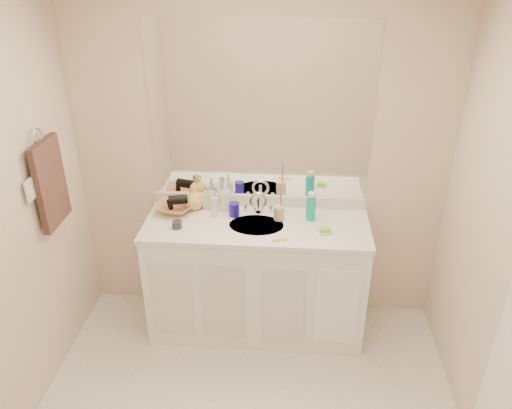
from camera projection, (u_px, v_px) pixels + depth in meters
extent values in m
cube|color=beige|center=(260.00, 164.00, 3.46)|extent=(2.60, 0.02, 2.40)
cube|color=white|center=(257.00, 278.00, 3.58)|extent=(1.50, 0.55, 0.85)
cube|color=white|center=(257.00, 225.00, 3.37)|extent=(1.52, 0.57, 0.03)
cube|color=white|center=(259.00, 200.00, 3.57)|extent=(1.52, 0.03, 0.08)
cylinder|color=beige|center=(256.00, 226.00, 3.35)|extent=(0.37, 0.37, 0.02)
cylinder|color=silver|center=(258.00, 205.00, 3.48)|extent=(0.02, 0.02, 0.11)
cube|color=white|center=(260.00, 114.00, 3.28)|extent=(1.48, 0.01, 1.20)
cylinder|color=navy|center=(234.00, 209.00, 3.44)|extent=(0.08, 0.08, 0.10)
cylinder|color=tan|center=(279.00, 213.00, 3.39)|extent=(0.10, 0.10, 0.10)
cylinder|color=#DA3969|center=(281.00, 200.00, 3.34)|extent=(0.02, 0.04, 0.19)
cylinder|color=#0EAD98|center=(311.00, 209.00, 3.38)|extent=(0.07, 0.07, 0.16)
cube|color=silver|center=(325.00, 232.00, 3.26)|extent=(0.11, 0.10, 0.01)
cube|color=#8BE738|center=(325.00, 229.00, 3.25)|extent=(0.07, 0.05, 0.02)
cube|color=gold|center=(280.00, 240.00, 3.17)|extent=(0.11, 0.05, 0.00)
cylinder|color=#2A2A2F|center=(177.00, 225.00, 3.30)|extent=(0.09, 0.09, 0.05)
cylinder|color=silver|center=(215.00, 207.00, 3.42)|extent=(0.05, 0.05, 0.14)
imported|color=white|center=(225.00, 197.00, 3.49)|extent=(0.08, 0.08, 0.20)
imported|color=beige|center=(209.00, 196.00, 3.53)|extent=(0.08, 0.09, 0.18)
imported|color=#EBBA5B|center=(194.00, 197.00, 3.51)|extent=(0.14, 0.14, 0.18)
imported|color=#B7774A|center=(176.00, 207.00, 3.50)|extent=(0.30, 0.30, 0.06)
cylinder|color=black|center=(178.00, 200.00, 3.48)|extent=(0.14, 0.10, 0.07)
torus|color=silver|center=(37.00, 137.00, 2.92)|extent=(0.01, 0.11, 0.11)
cube|color=black|center=(51.00, 183.00, 3.06)|extent=(0.04, 0.32, 0.55)
cube|color=white|center=(30.00, 190.00, 2.86)|extent=(0.01, 0.08, 0.13)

